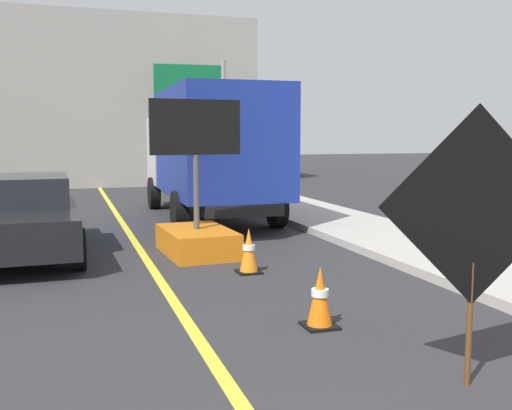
{
  "coord_description": "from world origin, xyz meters",
  "views": [
    {
      "loc": [
        -1.23,
        -1.43,
        2.08
      ],
      "look_at": [
        0.76,
        4.77,
        1.31
      ],
      "focal_mm": 41.45,
      "sensor_mm": 36.0,
      "label": 1
    }
  ],
  "objects_px": {
    "roadwork_sign": "(475,211)",
    "traffic_cone_near_sign": "(320,297)",
    "highway_guide_sign": "(204,101)",
    "box_truck": "(211,149)",
    "pickup_car": "(19,216)",
    "traffic_cone_mid_lane": "(249,251)",
    "arrow_board_trailer": "(197,227)"
  },
  "relations": [
    {
      "from": "highway_guide_sign",
      "to": "traffic_cone_near_sign",
      "type": "xyz_separation_m",
      "value": [
        -2.61,
        -17.06,
        -3.09
      ]
    },
    {
      "from": "roadwork_sign",
      "to": "box_truck",
      "type": "relative_size",
      "value": 0.34
    },
    {
      "from": "highway_guide_sign",
      "to": "traffic_cone_near_sign",
      "type": "bearing_deg",
      "value": -98.7
    },
    {
      "from": "box_truck",
      "to": "pickup_car",
      "type": "relative_size",
      "value": 1.49
    },
    {
      "from": "box_truck",
      "to": "pickup_car",
      "type": "height_order",
      "value": "box_truck"
    },
    {
      "from": "arrow_board_trailer",
      "to": "pickup_car",
      "type": "height_order",
      "value": "arrow_board_trailer"
    },
    {
      "from": "traffic_cone_near_sign",
      "to": "pickup_car",
      "type": "bearing_deg",
      "value": 123.14
    },
    {
      "from": "arrow_board_trailer",
      "to": "pickup_car",
      "type": "bearing_deg",
      "value": 163.73
    },
    {
      "from": "highway_guide_sign",
      "to": "traffic_cone_near_sign",
      "type": "distance_m",
      "value": 17.53
    },
    {
      "from": "roadwork_sign",
      "to": "traffic_cone_mid_lane",
      "type": "bearing_deg",
      "value": 96.96
    },
    {
      "from": "roadwork_sign",
      "to": "traffic_cone_near_sign",
      "type": "height_order",
      "value": "roadwork_sign"
    },
    {
      "from": "roadwork_sign",
      "to": "box_truck",
      "type": "bearing_deg",
      "value": 88.35
    },
    {
      "from": "roadwork_sign",
      "to": "box_truck",
      "type": "xyz_separation_m",
      "value": [
        0.3,
        10.42,
        0.27
      ]
    },
    {
      "from": "traffic_cone_near_sign",
      "to": "traffic_cone_mid_lane",
      "type": "distance_m",
      "value": 2.69
    },
    {
      "from": "roadwork_sign",
      "to": "traffic_cone_near_sign",
      "type": "bearing_deg",
      "value": 107.68
    },
    {
      "from": "arrow_board_trailer",
      "to": "highway_guide_sign",
      "type": "xyz_separation_m",
      "value": [
        3.04,
        12.73,
        2.94
      ]
    },
    {
      "from": "highway_guide_sign",
      "to": "roadwork_sign",
      "type": "bearing_deg",
      "value": -96.21
    },
    {
      "from": "pickup_car",
      "to": "highway_guide_sign",
      "type": "xyz_separation_m",
      "value": [
        6.0,
        11.86,
        2.73
      ]
    },
    {
      "from": "arrow_board_trailer",
      "to": "pickup_car",
      "type": "xyz_separation_m",
      "value": [
        -2.96,
        0.86,
        0.22
      ]
    },
    {
      "from": "box_truck",
      "to": "highway_guide_sign",
      "type": "relative_size",
      "value": 1.36
    },
    {
      "from": "arrow_board_trailer",
      "to": "highway_guide_sign",
      "type": "distance_m",
      "value": 13.41
    },
    {
      "from": "roadwork_sign",
      "to": "arrow_board_trailer",
      "type": "distance_m",
      "value": 6.26
    },
    {
      "from": "traffic_cone_mid_lane",
      "to": "box_truck",
      "type": "bearing_deg",
      "value": 81.95
    },
    {
      "from": "roadwork_sign",
      "to": "highway_guide_sign",
      "type": "distance_m",
      "value": 19.04
    },
    {
      "from": "box_truck",
      "to": "traffic_cone_near_sign",
      "type": "bearing_deg",
      "value": -95.69
    },
    {
      "from": "pickup_car",
      "to": "highway_guide_sign",
      "type": "height_order",
      "value": "highway_guide_sign"
    },
    {
      "from": "pickup_car",
      "to": "traffic_cone_mid_lane",
      "type": "distance_m",
      "value": 4.25
    },
    {
      "from": "box_truck",
      "to": "traffic_cone_mid_lane",
      "type": "relative_size",
      "value": 9.84
    },
    {
      "from": "pickup_car",
      "to": "highway_guide_sign",
      "type": "bearing_deg",
      "value": 63.16
    },
    {
      "from": "roadwork_sign",
      "to": "traffic_cone_mid_lane",
      "type": "xyz_separation_m",
      "value": [
        -0.54,
        4.46,
        -1.13
      ]
    },
    {
      "from": "arrow_board_trailer",
      "to": "traffic_cone_mid_lane",
      "type": "xyz_separation_m",
      "value": [
        0.45,
        -1.64,
        -0.14
      ]
    },
    {
      "from": "box_truck",
      "to": "traffic_cone_mid_lane",
      "type": "height_order",
      "value": "box_truck"
    }
  ]
}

